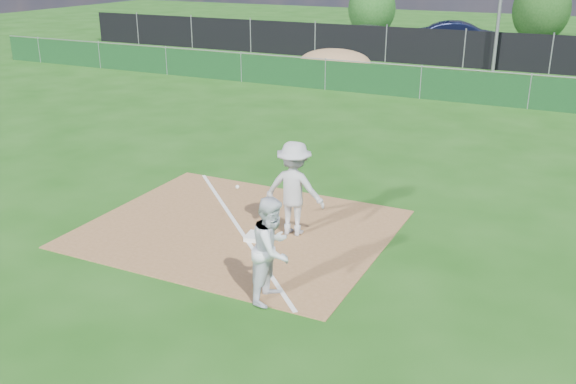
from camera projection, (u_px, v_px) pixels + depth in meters
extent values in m
plane|color=#174A0F|center=(378.00, 128.00, 20.80)|extent=(90.00, 90.00, 0.00)
cube|color=brown|center=(239.00, 228.00, 13.23)|extent=(6.00, 5.00, 0.02)
cube|color=white|center=(239.00, 228.00, 13.22)|extent=(5.01, 5.01, 0.01)
cube|color=#0E3616|center=(421.00, 83.00, 24.79)|extent=(44.00, 0.05, 1.20)
ellipsoid|color=olive|center=(335.00, 62.00, 29.80)|extent=(3.38, 2.60, 1.17)
cube|color=black|center=(464.00, 49.00, 31.42)|extent=(46.00, 0.04, 1.80)
cube|color=black|center=(481.00, 54.00, 35.94)|extent=(46.00, 9.00, 0.01)
cube|color=white|center=(257.00, 237.00, 12.71)|extent=(0.49, 0.49, 0.09)
imported|color=silver|center=(294.00, 189.00, 12.66)|extent=(1.29, 0.81, 1.91)
sphere|color=white|center=(237.00, 187.00, 12.97)|extent=(0.08, 0.08, 0.08)
imported|color=silver|center=(272.00, 249.00, 10.26)|extent=(0.70, 0.89, 1.78)
imported|color=#A4A7AC|center=(373.00, 36.00, 37.85)|extent=(4.48, 3.21, 1.42)
imported|color=black|center=(462.00, 37.00, 36.53)|extent=(5.32, 3.02, 1.66)
cylinder|color=#382316|center=(371.00, 30.00, 42.42)|extent=(0.24, 0.24, 1.03)
ellipsoid|color=#1A4E16|center=(372.00, 9.00, 41.94)|extent=(3.09, 3.09, 3.55)
cylinder|color=#382316|center=(538.00, 35.00, 39.57)|extent=(0.24, 0.24, 1.14)
ellipsoid|color=#173F12|center=(541.00, 9.00, 39.04)|extent=(3.42, 3.42, 3.93)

